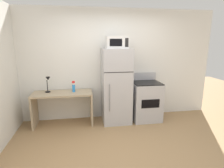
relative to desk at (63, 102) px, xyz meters
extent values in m
plane|color=#9E7A51|center=(1.18, -1.37, -0.53)|extent=(12.00, 12.00, 0.00)
cube|color=white|center=(1.18, 0.33, 0.77)|extent=(5.00, 0.10, 2.60)
cube|color=tan|center=(0.00, 0.00, 0.20)|extent=(1.30, 0.53, 0.04)
cube|color=tan|center=(-0.63, 0.00, -0.18)|extent=(0.04, 0.53, 0.71)
cube|color=tan|center=(0.63, 0.00, -0.18)|extent=(0.04, 0.53, 0.71)
cylinder|color=black|center=(-0.32, 0.08, 0.22)|extent=(0.11, 0.11, 0.02)
cylinder|color=black|center=(-0.32, 0.08, 0.36)|extent=(0.02, 0.02, 0.26)
cone|color=black|center=(-0.29, 0.06, 0.53)|extent=(0.10, 0.10, 0.08)
cylinder|color=#2D8CEA|center=(0.25, 0.02, 0.30)|extent=(0.06, 0.06, 0.16)
cylinder|color=white|center=(0.25, 0.02, 0.40)|extent=(0.02, 0.02, 0.04)
cube|color=red|center=(0.25, 0.01, 0.44)|extent=(0.06, 0.03, 0.04)
cube|color=#B7B7BC|center=(1.21, -0.03, 0.32)|extent=(0.64, 0.59, 1.70)
cube|color=black|center=(1.21, -0.33, 0.69)|extent=(0.63, 0.00, 0.01)
cylinder|color=gray|center=(1.00, -0.34, 0.15)|extent=(0.02, 0.02, 0.60)
cube|color=silver|center=(1.21, -0.05, 1.30)|extent=(0.46, 0.34, 0.26)
cube|color=black|center=(1.16, -0.23, 1.30)|extent=(0.26, 0.01, 0.15)
cube|color=black|center=(1.39, -0.23, 1.30)|extent=(0.07, 0.01, 0.18)
cube|color=#B7B7BC|center=(1.93, -0.04, -0.08)|extent=(0.66, 0.60, 0.90)
cube|color=black|center=(1.93, -0.04, 0.38)|extent=(0.63, 0.58, 0.02)
cube|color=#B7B7BC|center=(1.93, 0.24, 0.48)|extent=(0.66, 0.04, 0.18)
cube|color=black|center=(1.93, -0.34, -0.04)|extent=(0.42, 0.01, 0.20)
camera|label=1|loc=(0.45, -4.02, 1.33)|focal=29.31mm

